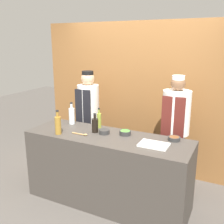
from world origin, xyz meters
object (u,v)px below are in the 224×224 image
at_px(bottle_vinegar, 58,125).
at_px(chef_right, 175,131).
at_px(sauce_bowl_brown, 174,138).
at_px(bottle_soy, 95,125).
at_px(sauce_bowl_white, 104,131).
at_px(chef_left, 89,118).
at_px(bottle_clear, 72,115).
at_px(sauce_bowl_green, 125,132).
at_px(bottle_oil, 99,120).
at_px(cutting_board, 154,145).
at_px(wooden_spoon, 81,134).

height_order(bottle_vinegar, chef_right, chef_right).
distance_m(sauce_bowl_brown, bottle_soy, 1.02).
bearing_deg(chef_right, bottle_soy, -144.98).
bearing_deg(sauce_bowl_white, chef_left, 134.79).
bearing_deg(bottle_vinegar, chef_left, 96.26).
bearing_deg(chef_right, chef_left, 179.99).
bearing_deg(bottle_vinegar, bottle_clear, 102.15).
bearing_deg(sauce_bowl_brown, sauce_bowl_green, -172.16).
bearing_deg(bottle_oil, bottle_soy, -76.80).
relative_size(sauce_bowl_brown, cutting_board, 0.44).
bearing_deg(chef_left, cutting_board, -28.88).
distance_m(bottle_vinegar, wooden_spoon, 0.32).
distance_m(bottle_soy, bottle_vinegar, 0.47).
bearing_deg(sauce_bowl_brown, sauce_bowl_white, -169.13).
height_order(bottle_clear, chef_left, chef_left).
distance_m(sauce_bowl_white, cutting_board, 0.71).
bearing_deg(chef_left, chef_right, -0.01).
relative_size(sauce_bowl_green, bottle_clear, 0.46).
bearing_deg(bottle_soy, bottle_clear, 160.58).
distance_m(bottle_soy, chef_right, 1.11).
relative_size(cutting_board, bottle_oil, 1.19).
relative_size(sauce_bowl_brown, bottle_vinegar, 0.46).
bearing_deg(chef_left, wooden_spoon, -64.33).
bearing_deg(bottle_oil, bottle_clear, -177.84).
height_order(bottle_soy, wooden_spoon, bottle_soy).
xyz_separation_m(sauce_bowl_brown, chef_left, (-1.49, 0.46, -0.06)).
xyz_separation_m(sauce_bowl_brown, bottle_vinegar, (-1.39, -0.44, 0.10)).
xyz_separation_m(sauce_bowl_white, sauce_bowl_brown, (0.87, 0.17, -0.01)).
bearing_deg(bottle_clear, bottle_vinegar, -77.85).
height_order(sauce_bowl_white, chef_left, chef_left).
bearing_deg(chef_left, bottle_soy, -52.32).
relative_size(wooden_spoon, chef_right, 0.14).
distance_m(sauce_bowl_green, wooden_spoon, 0.56).
bearing_deg(bottle_clear, sauce_bowl_brown, -0.04).
bearing_deg(bottle_clear, sauce_bowl_white, -15.09).
bearing_deg(bottle_oil, bottle_vinegar, -127.23).
xyz_separation_m(bottle_soy, bottle_clear, (-0.48, 0.17, 0.02)).
xyz_separation_m(cutting_board, bottle_soy, (-0.83, 0.10, 0.09)).
bearing_deg(cutting_board, sauce_bowl_green, 157.48).
relative_size(sauce_bowl_brown, bottle_clear, 0.46).
height_order(sauce_bowl_white, bottle_clear, bottle_clear).
height_order(sauce_bowl_white, bottle_vinegar, bottle_vinegar).
xyz_separation_m(sauce_bowl_brown, chef_right, (-0.10, 0.46, -0.07)).
relative_size(sauce_bowl_white, wooden_spoon, 0.61).
bearing_deg(chef_right, bottle_oil, -154.81).
relative_size(sauce_bowl_white, bottle_soy, 0.54).
distance_m(sauce_bowl_green, chef_right, 0.75).
xyz_separation_m(wooden_spoon, chef_right, (1.01, 0.80, -0.05)).
bearing_deg(cutting_board, wooden_spoon, -175.61).
bearing_deg(bottle_soy, bottle_oil, 103.20).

